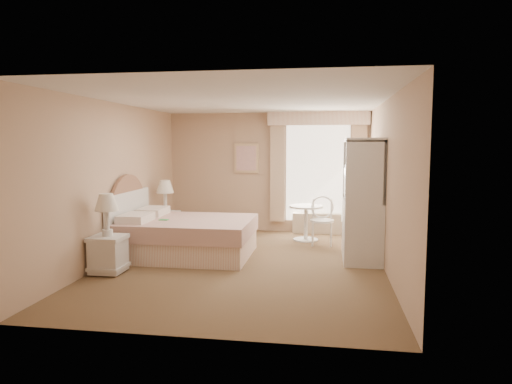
% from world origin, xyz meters
% --- Properties ---
extents(room, '(4.21, 5.51, 2.51)m').
position_xyz_m(room, '(0.00, 0.00, 1.25)').
color(room, brown).
rests_on(room, ground).
extents(window, '(2.05, 0.22, 2.51)m').
position_xyz_m(window, '(1.05, 2.65, 1.34)').
color(window, white).
rests_on(window, room).
extents(framed_art, '(0.52, 0.04, 0.62)m').
position_xyz_m(framed_art, '(-0.45, 2.71, 1.55)').
color(framed_art, '#D2AE81').
rests_on(framed_art, room).
extents(bed, '(2.12, 1.63, 1.44)m').
position_xyz_m(bed, '(-1.12, 0.36, 0.35)').
color(bed, '#D7A38C').
rests_on(bed, room).
extents(nightstand_near, '(0.47, 0.47, 1.13)m').
position_xyz_m(nightstand_near, '(-1.84, -0.81, 0.43)').
color(nightstand_near, white).
rests_on(nightstand_near, room).
extents(nightstand_far, '(0.47, 0.47, 1.14)m').
position_xyz_m(nightstand_far, '(-1.84, 1.57, 0.43)').
color(nightstand_far, white).
rests_on(nightstand_far, room).
extents(round_table, '(0.64, 0.64, 0.68)m').
position_xyz_m(round_table, '(0.86, 1.88, 0.45)').
color(round_table, silver).
rests_on(round_table, room).
extents(cafe_chair, '(0.43, 0.43, 0.89)m').
position_xyz_m(cafe_chair, '(1.17, 1.59, 0.52)').
color(cafe_chair, silver).
rests_on(cafe_chair, room).
extents(armoire, '(0.58, 1.17, 1.94)m').
position_xyz_m(armoire, '(1.81, 0.58, 0.80)').
color(armoire, white).
rests_on(armoire, room).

